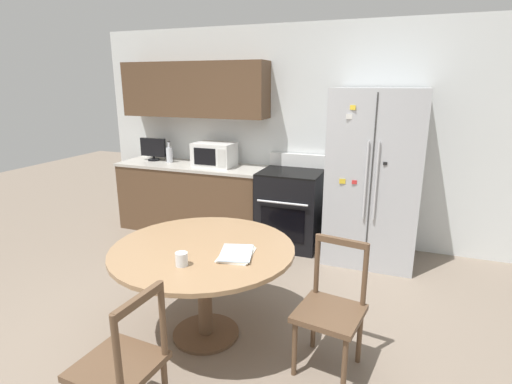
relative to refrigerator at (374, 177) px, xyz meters
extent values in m
plane|color=gray|center=(-1.07, -2.20, -0.94)|extent=(14.00, 14.00, 0.00)
cube|color=silver|center=(-1.07, 0.45, 0.36)|extent=(5.20, 0.10, 2.60)
cube|color=brown|center=(-2.30, 0.23, 0.90)|extent=(1.95, 0.34, 0.68)
cube|color=brown|center=(-2.30, 0.09, -0.51)|extent=(1.95, 0.62, 0.86)
cube|color=#B7B2A8|center=(-2.30, 0.09, -0.06)|extent=(1.97, 0.64, 0.03)
cube|color=#B2B5BA|center=(0.00, 0.00, 0.00)|extent=(0.94, 0.75, 1.88)
cube|color=#333333|center=(0.00, -0.38, 0.00)|extent=(0.01, 0.01, 1.80)
cylinder|color=silver|center=(-0.05, -0.39, 0.05)|extent=(0.02, 0.02, 0.79)
cylinder|color=silver|center=(0.05, -0.39, 0.05)|extent=(0.02, 0.02, 0.79)
cube|color=black|center=(0.12, -0.38, 0.23)|extent=(0.04, 0.01, 0.03)
cube|color=red|center=(-0.16, -0.38, 0.02)|extent=(0.05, 0.01, 0.04)
cube|color=yellow|center=(-0.28, -0.38, 0.02)|extent=(0.06, 0.01, 0.05)
cube|color=white|center=(-0.25, -0.38, 0.67)|extent=(0.06, 0.02, 0.05)
cube|color=yellow|center=(-0.22, -0.38, 0.76)|extent=(0.06, 0.02, 0.05)
cube|color=black|center=(-0.94, 0.06, -0.49)|extent=(0.72, 0.64, 0.90)
cube|color=black|center=(-0.94, -0.27, -0.58)|extent=(0.52, 0.01, 0.40)
cylinder|color=silver|center=(-0.94, -0.29, -0.31)|extent=(0.59, 0.02, 0.02)
cube|color=black|center=(-0.94, 0.06, -0.03)|extent=(0.72, 0.64, 0.02)
cube|color=white|center=(-0.94, 0.35, 0.06)|extent=(0.72, 0.06, 0.16)
cube|color=white|center=(-1.97, 0.10, 0.11)|extent=(0.51, 0.35, 0.30)
cube|color=black|center=(-2.01, -0.08, 0.11)|extent=(0.29, 0.01, 0.21)
cube|color=silver|center=(-1.78, -0.08, 0.11)|extent=(0.10, 0.01, 0.21)
cylinder|color=black|center=(-2.91, 0.14, -0.03)|extent=(0.16, 0.16, 0.02)
cylinder|color=black|center=(-2.91, 0.14, 0.00)|extent=(0.03, 0.03, 0.04)
cube|color=black|center=(-2.91, 0.14, 0.14)|extent=(0.37, 0.05, 0.24)
cylinder|color=silver|center=(-2.64, 0.11, 0.06)|extent=(0.08, 0.08, 0.20)
cylinder|color=silver|center=(-2.64, 0.11, 0.19)|extent=(0.03, 0.03, 0.08)
cylinder|color=#262626|center=(-2.64, 0.11, 0.24)|extent=(0.04, 0.04, 0.01)
cylinder|color=#997551|center=(-1.05, -1.95, -0.21)|extent=(1.37, 1.37, 0.03)
cylinder|color=brown|center=(-1.05, -1.95, -0.57)|extent=(0.11, 0.11, 0.69)
cylinder|color=brown|center=(-1.05, -1.95, -0.93)|extent=(0.52, 0.52, 0.03)
cube|color=brown|center=(-1.07, -2.92, -0.51)|extent=(0.45, 0.45, 0.04)
cylinder|color=brown|center=(-1.23, -2.73, -0.73)|extent=(0.04, 0.04, 0.41)
cylinder|color=brown|center=(-0.89, -3.10, -0.26)|extent=(0.04, 0.04, 0.45)
cylinder|color=brown|center=(-0.87, -2.76, -0.26)|extent=(0.04, 0.04, 0.45)
cube|color=brown|center=(-0.88, -2.93, -0.06)|extent=(0.06, 0.35, 0.04)
cube|color=brown|center=(-0.08, -1.99, -0.51)|extent=(0.48, 0.48, 0.04)
cylinder|color=brown|center=(0.06, -2.19, -0.73)|extent=(0.04, 0.04, 0.41)
cylinder|color=brown|center=(-0.28, -2.13, -0.73)|extent=(0.04, 0.04, 0.41)
cylinder|color=brown|center=(0.11, -1.85, -0.73)|extent=(0.04, 0.04, 0.41)
cylinder|color=brown|center=(-0.23, -1.79, -0.73)|extent=(0.04, 0.04, 0.41)
cylinder|color=brown|center=(0.12, -1.83, -0.26)|extent=(0.04, 0.04, 0.45)
cylinder|color=brown|center=(-0.22, -1.78, -0.26)|extent=(0.04, 0.04, 0.45)
cube|color=brown|center=(-0.05, -1.80, -0.06)|extent=(0.35, 0.09, 0.04)
cylinder|color=silver|center=(-1.03, -2.27, -0.15)|extent=(0.08, 0.08, 0.09)
cylinder|color=red|center=(-1.03, -2.27, -0.17)|extent=(0.07, 0.07, 0.05)
cube|color=white|center=(-0.76, -2.00, -0.19)|extent=(0.25, 0.32, 0.01)
cube|color=beige|center=(-0.76, -2.00, -0.18)|extent=(0.27, 0.34, 0.01)
cube|color=silver|center=(-0.76, -2.00, -0.17)|extent=(0.29, 0.35, 0.01)
camera|label=1|loc=(0.30, -4.38, 0.99)|focal=28.00mm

